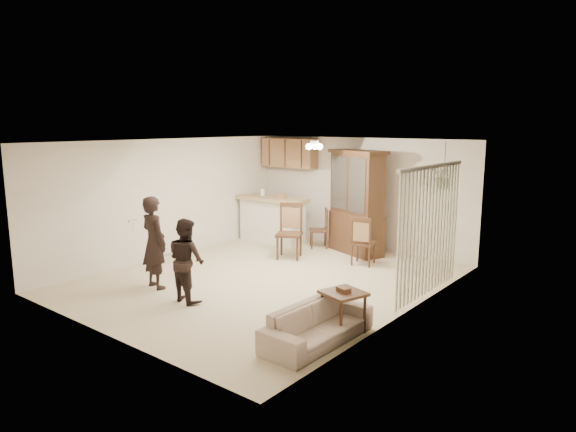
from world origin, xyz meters
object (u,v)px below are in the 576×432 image
Objects in this scene: side_table at (343,311)px; chair_bar at (289,243)px; child at (186,260)px; chair_hutch_right at (363,251)px; china_hutch at (357,203)px; adult at (154,237)px; chair_hutch_left at (319,237)px; sofa at (318,315)px.

chair_bar reaches higher than side_table.
chair_bar is at bearing -75.80° from child.
chair_hutch_right is at bearing 115.95° from side_table.
child is 0.60× the size of china_hutch.
side_table is at bearing -40.52° from china_hutch.
adult reaches higher than chair_hutch_right.
chair_hutch_right is (1.53, -0.61, 0.02)m from chair_hutch_left.
sofa is 1.39× the size of child.
side_table is 4.83m from chair_hutch_left.
china_hutch reaches higher than chair_bar.
china_hutch is at bearing -101.45° from adult.
side_table is at bearing -1.01° from chair_hutch_left.
child is at bearing -178.95° from adult.
chair_hutch_left reaches higher than sofa.
china_hutch is at bearing 28.00° from chair_bar.
chair_bar is at bearing 139.22° from side_table.
china_hutch is at bearing 57.30° from chair_hutch_left.
child is at bearing 59.96° from chair_hutch_right.
adult is 4.24m from chair_hutch_left.
sofa is 4.27m from chair_bar.
chair_bar is (-0.38, 3.10, -0.35)m from child.
chair_hutch_right reaches higher than chair_hutch_left.
child is 3.83m from chair_hutch_right.
china_hutch is 2.48× the size of chair_hutch_left.
china_hutch is (-2.08, 4.37, 0.75)m from sofa.
chair_hutch_left is (-2.99, 4.24, -0.11)m from sofa.
adult reaches higher than sofa.
sofa is at bearing -74.32° from chair_bar.
chair_bar is at bearing -37.60° from chair_hutch_left.
chair_hutch_left is (-3.06, 3.74, -0.04)m from side_table.
side_table is at bearing 102.71° from chair_hutch_right.
child is at bearing -34.50° from chair_hutch_left.
sofa is at bearing -172.48° from child.
side_table is 0.56× the size of chair_bar.
chair_bar is (-3.01, 2.59, 0.03)m from side_table.
child is at bearing -110.93° from chair_bar.
child is (-2.56, -0.01, 0.31)m from sofa.
chair_bar is 1.58m from chair_hutch_right.
china_hutch is 1.26m from chair_hutch_left.
china_hutch reaches higher than sofa.
sofa is at bearing -44.09° from china_hutch.
adult is (-3.51, 0.09, 0.53)m from sofa.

